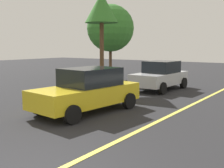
{
  "coord_description": "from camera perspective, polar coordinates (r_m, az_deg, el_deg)",
  "views": [
    {
      "loc": [
        -2.81,
        -4.03,
        2.52
      ],
      "look_at": [
        2.71,
        -0.06,
        1.59
      ],
      "focal_mm": 44.49,
      "sensor_mm": 36.0,
      "label": 1
    }
  ],
  "objects": [
    {
      "name": "lane_marking_centre",
      "position": [
        7.51,
        0.96,
        -11.74
      ],
      "size": [
        28.0,
        0.16,
        0.01
      ],
      "primitive_type": "cube",
      "color": "#E0D14C"
    },
    {
      "name": "car_yellow_approaching",
      "position": [
        10.68,
        -5.01,
        -1.26
      ],
      "size": [
        4.55,
        2.36,
        1.68
      ],
      "color": "gold",
      "rests_on": "ground_plane"
    },
    {
      "name": "tree_centre_verge",
      "position": [
        21.61,
        -0.33,
        11.4
      ],
      "size": [
        3.59,
        3.59,
        5.66
      ],
      "color": "#513823",
      "rests_on": "ground_plane"
    },
    {
      "name": "car_silver_near_curb",
      "position": [
        16.29,
        9.87,
        1.75
      ],
      "size": [
        4.03,
        2.11,
        1.65
      ],
      "color": "#B7BABF",
      "rests_on": "ground_plane"
    },
    {
      "name": "tree_left_verge",
      "position": [
        16.37,
        -2.16,
        15.1
      ],
      "size": [
        1.92,
        1.92,
        5.54
      ],
      "color": "#513823",
      "rests_on": "ground_plane"
    }
  ]
}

